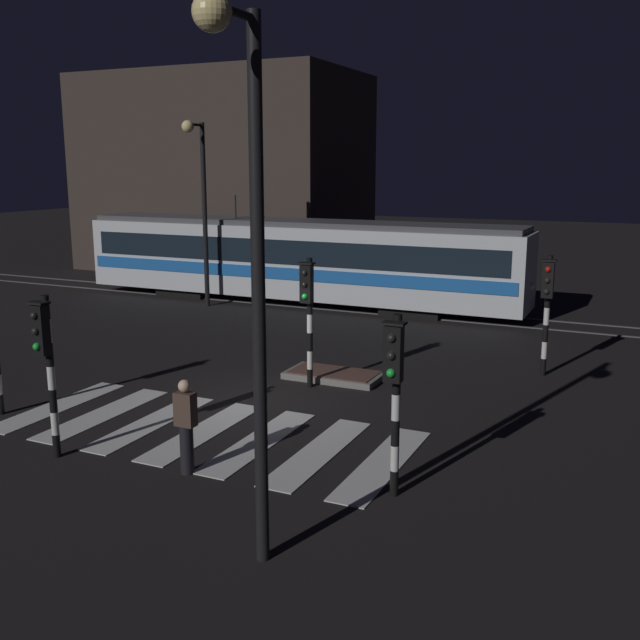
{
  "coord_description": "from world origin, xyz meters",
  "views": [
    {
      "loc": [
        8.08,
        -13.93,
        5.32
      ],
      "look_at": [
        0.3,
        2.85,
        1.4
      ],
      "focal_mm": 41.18,
      "sensor_mm": 36.0,
      "label": 1
    }
  ],
  "objects_px": {
    "tram": "(296,259)",
    "street_lamp_trackside_left": "(200,191)",
    "street_lamp_near_kerb": "(247,230)",
    "traffic_light_kerb_mid_left": "(45,353)",
    "traffic_light_corner_near_right": "(395,380)",
    "traffic_light_median_centre": "(308,303)",
    "traffic_light_corner_far_right": "(547,298)",
    "pedestrian_waiting_at_kerb": "(186,426)"
  },
  "relations": [
    {
      "from": "pedestrian_waiting_at_kerb",
      "to": "traffic_light_kerb_mid_left",
      "type": "bearing_deg",
      "value": -169.26
    },
    {
      "from": "traffic_light_corner_far_right",
      "to": "street_lamp_near_kerb",
      "type": "bearing_deg",
      "value": -100.94
    },
    {
      "from": "traffic_light_median_centre",
      "to": "tram",
      "type": "bearing_deg",
      "value": 118.26
    },
    {
      "from": "street_lamp_near_kerb",
      "to": "tram",
      "type": "distance_m",
      "value": 19.51
    },
    {
      "from": "traffic_light_corner_near_right",
      "to": "pedestrian_waiting_at_kerb",
      "type": "distance_m",
      "value": 3.81
    },
    {
      "from": "traffic_light_corner_far_right",
      "to": "traffic_light_kerb_mid_left",
      "type": "bearing_deg",
      "value": -128.23
    },
    {
      "from": "traffic_light_corner_near_right",
      "to": "traffic_light_median_centre",
      "type": "distance_m",
      "value": 6.19
    },
    {
      "from": "traffic_light_corner_far_right",
      "to": "street_lamp_trackside_left",
      "type": "height_order",
      "value": "street_lamp_trackside_left"
    },
    {
      "from": "street_lamp_trackside_left",
      "to": "pedestrian_waiting_at_kerb",
      "type": "distance_m",
      "value": 15.94
    },
    {
      "from": "traffic_light_kerb_mid_left",
      "to": "pedestrian_waiting_at_kerb",
      "type": "distance_m",
      "value": 2.91
    },
    {
      "from": "street_lamp_trackside_left",
      "to": "traffic_light_kerb_mid_left",
      "type": "bearing_deg",
      "value": -67.06
    },
    {
      "from": "traffic_light_kerb_mid_left",
      "to": "traffic_light_median_centre",
      "type": "relative_size",
      "value": 0.96
    },
    {
      "from": "traffic_light_median_centre",
      "to": "traffic_light_corner_near_right",
      "type": "bearing_deg",
      "value": -51.5
    },
    {
      "from": "traffic_light_corner_near_right",
      "to": "traffic_light_median_centre",
      "type": "relative_size",
      "value": 0.96
    },
    {
      "from": "traffic_light_corner_near_right",
      "to": "traffic_light_median_centre",
      "type": "height_order",
      "value": "traffic_light_median_centre"
    },
    {
      "from": "traffic_light_corner_near_right",
      "to": "tram",
      "type": "distance_m",
      "value": 17.31
    },
    {
      "from": "traffic_light_kerb_mid_left",
      "to": "traffic_light_corner_far_right",
      "type": "relative_size",
      "value": 0.98
    },
    {
      "from": "street_lamp_trackside_left",
      "to": "traffic_light_corner_near_right",
      "type": "bearing_deg",
      "value": -46.22
    },
    {
      "from": "street_lamp_near_kerb",
      "to": "traffic_light_corner_far_right",
      "type": "bearing_deg",
      "value": 79.06
    },
    {
      "from": "traffic_light_corner_far_right",
      "to": "street_lamp_near_kerb",
      "type": "relative_size",
      "value": 0.43
    },
    {
      "from": "street_lamp_near_kerb",
      "to": "street_lamp_trackside_left",
      "type": "relative_size",
      "value": 1.04
    },
    {
      "from": "pedestrian_waiting_at_kerb",
      "to": "traffic_light_corner_near_right",
      "type": "bearing_deg",
      "value": 9.39
    },
    {
      "from": "traffic_light_corner_far_right",
      "to": "pedestrian_waiting_at_kerb",
      "type": "distance_m",
      "value": 10.14
    },
    {
      "from": "traffic_light_kerb_mid_left",
      "to": "street_lamp_near_kerb",
      "type": "distance_m",
      "value": 6.07
    },
    {
      "from": "traffic_light_median_centre",
      "to": "street_lamp_near_kerb",
      "type": "xyz_separation_m",
      "value": [
        2.88,
        -7.65,
        2.45
      ]
    },
    {
      "from": "traffic_light_corner_near_right",
      "to": "traffic_light_corner_far_right",
      "type": "relative_size",
      "value": 0.98
    },
    {
      "from": "traffic_light_kerb_mid_left",
      "to": "tram",
      "type": "bearing_deg",
      "value": 100.49
    },
    {
      "from": "tram",
      "to": "traffic_light_corner_far_right",
      "type": "bearing_deg",
      "value": -31.85
    },
    {
      "from": "tram",
      "to": "street_lamp_trackside_left",
      "type": "bearing_deg",
      "value": -142.27
    },
    {
      "from": "tram",
      "to": "pedestrian_waiting_at_kerb",
      "type": "relative_size",
      "value": 10.52
    },
    {
      "from": "traffic_light_corner_far_right",
      "to": "tram",
      "type": "height_order",
      "value": "tram"
    },
    {
      "from": "traffic_light_corner_far_right",
      "to": "street_lamp_near_kerb",
      "type": "xyz_separation_m",
      "value": [
        -2.14,
        -11.09,
        2.49
      ]
    },
    {
      "from": "traffic_light_corner_far_right",
      "to": "street_lamp_near_kerb",
      "type": "distance_m",
      "value": 11.56
    },
    {
      "from": "traffic_light_median_centre",
      "to": "tram",
      "type": "relative_size",
      "value": 0.18
    },
    {
      "from": "street_lamp_near_kerb",
      "to": "pedestrian_waiting_at_kerb",
      "type": "height_order",
      "value": "street_lamp_near_kerb"
    },
    {
      "from": "street_lamp_trackside_left",
      "to": "tram",
      "type": "relative_size",
      "value": 0.38
    },
    {
      "from": "traffic_light_corner_near_right",
      "to": "street_lamp_near_kerb",
      "type": "distance_m",
      "value": 3.9
    },
    {
      "from": "traffic_light_corner_near_right",
      "to": "traffic_light_kerb_mid_left",
      "type": "xyz_separation_m",
      "value": [
        -6.22,
        -1.09,
        0.01
      ]
    },
    {
      "from": "traffic_light_corner_near_right",
      "to": "traffic_light_corner_far_right",
      "type": "distance_m",
      "value": 8.37
    },
    {
      "from": "traffic_light_corner_near_right",
      "to": "street_lamp_trackside_left",
      "type": "height_order",
      "value": "street_lamp_trackside_left"
    },
    {
      "from": "street_lamp_near_kerb",
      "to": "street_lamp_trackside_left",
      "type": "bearing_deg",
      "value": 125.71
    },
    {
      "from": "traffic_light_corner_near_right",
      "to": "traffic_light_kerb_mid_left",
      "type": "distance_m",
      "value": 6.32
    }
  ]
}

